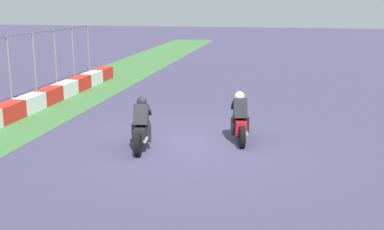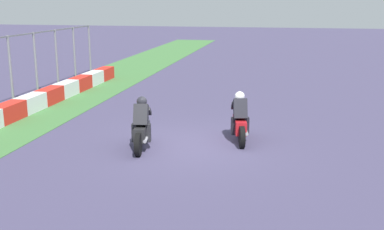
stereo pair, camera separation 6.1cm
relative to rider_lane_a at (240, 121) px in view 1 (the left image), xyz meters
The scene contains 3 objects.
ground_plane 1.70m from the rider_lane_a, 118.35° to the left, with size 120.00×120.00×0.00m, color #423C5B.
rider_lane_a is the anchor object (origin of this frame).
rider_lane_b 2.98m from the rider_lane_a, 115.97° to the left, with size 2.04×0.60×1.51m.
Camera 1 is at (-13.13, -2.68, 4.22)m, focal length 44.33 mm.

